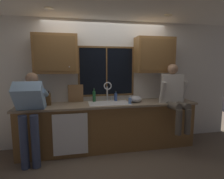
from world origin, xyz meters
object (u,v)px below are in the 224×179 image
(knife_block, at_px, (47,99))
(bottle_tall_clear, at_px, (116,97))
(person_sitting_on_counter, at_px, (174,94))
(soap_dispenser, at_px, (130,100))
(person_standing, at_px, (30,109))
(bottle_green_glass, at_px, (94,96))
(cutting_board, at_px, (76,93))
(mixing_bowl, at_px, (135,99))

(knife_block, bearing_deg, bottle_tall_clear, 6.27)
(bottle_tall_clear, bearing_deg, person_sitting_on_counter, -23.37)
(knife_block, bearing_deg, soap_dispenser, -6.51)
(person_standing, distance_m, knife_block, 0.42)
(bottle_green_glass, distance_m, bottle_tall_clear, 0.45)
(person_sitting_on_counter, bearing_deg, cutting_board, 165.55)
(soap_dispenser, xyz_separation_m, bottle_green_glass, (-0.65, 0.34, 0.05))
(mixing_bowl, xyz_separation_m, bottle_tall_clear, (-0.36, 0.19, 0.02))
(soap_dispenser, bearing_deg, person_sitting_on_counter, -9.09)
(person_standing, xyz_separation_m, soap_dispenser, (1.77, 0.16, 0.03))
(cutting_board, bearing_deg, person_sitting_on_counter, -14.45)
(cutting_board, height_order, bottle_green_glass, cutting_board)
(knife_block, xyz_separation_m, soap_dispenser, (1.54, -0.18, -0.05))
(bottle_green_glass, bearing_deg, bottle_tall_clear, -2.24)
(person_standing, distance_m, person_sitting_on_counter, 2.62)
(cutting_board, xyz_separation_m, bottle_green_glass, (0.37, -0.01, -0.06))
(mixing_bowl, bearing_deg, person_standing, -171.29)
(cutting_board, distance_m, mixing_bowl, 1.20)
(person_sitting_on_counter, distance_m, bottle_tall_clear, 1.16)
(knife_block, relative_size, bottle_tall_clear, 1.59)
(bottle_green_glass, relative_size, bottle_tall_clear, 1.35)
(person_sitting_on_counter, relative_size, bottle_green_glass, 4.61)
(soap_dispenser, distance_m, bottle_green_glass, 0.74)
(bottle_green_glass, bearing_deg, person_sitting_on_counter, -17.52)
(person_standing, relative_size, cutting_board, 4.21)
(person_standing, height_order, knife_block, person_standing)
(person_standing, distance_m, bottle_green_glass, 1.22)
(person_sitting_on_counter, bearing_deg, soap_dispenser, 170.91)
(mixing_bowl, distance_m, soap_dispenser, 0.20)
(knife_block, relative_size, cutting_board, 0.89)
(bottle_green_glass, bearing_deg, soap_dispenser, -27.41)
(soap_dispenser, relative_size, bottle_tall_clear, 0.82)
(cutting_board, height_order, mixing_bowl, cutting_board)
(person_sitting_on_counter, bearing_deg, bottle_tall_clear, 156.63)
(knife_block, bearing_deg, person_sitting_on_counter, -7.43)
(knife_block, relative_size, soap_dispenser, 1.93)
(bottle_green_glass, xyz_separation_m, bottle_tall_clear, (0.45, -0.02, -0.03))
(person_standing, xyz_separation_m, cutting_board, (0.74, 0.51, 0.15))
(person_standing, relative_size, mixing_bowl, 5.74)
(mixing_bowl, distance_m, bottle_green_glass, 0.83)
(knife_block, height_order, cutting_board, cutting_board)
(person_standing, height_order, bottle_green_glass, person_standing)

